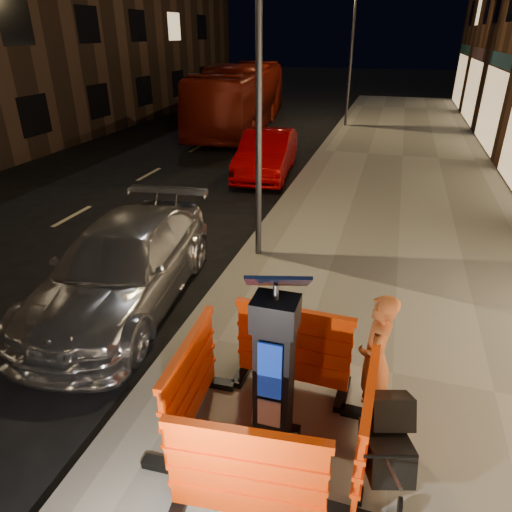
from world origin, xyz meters
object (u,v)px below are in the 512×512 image
(barrier_front, at_px, (246,478))
(barrier_back, at_px, (293,348))
(bus_doubledecker, at_px, (241,129))
(barrier_bldgside, at_px, (366,422))
(man, at_px, (375,358))
(parking_kiosk, at_px, (274,368))
(car_red, at_px, (266,175))
(barrier_kerbside, at_px, (190,384))
(car_silver, at_px, (128,301))
(stroller, at_px, (386,448))

(barrier_front, xyz_separation_m, barrier_back, (0.00, 1.90, 0.00))
(bus_doubledecker, bearing_deg, barrier_bldgside, -73.32)
(man, bearing_deg, parking_kiosk, -48.48)
(car_red, relative_size, bus_doubledecker, 0.41)
(parking_kiosk, bearing_deg, man, 36.88)
(parking_kiosk, bearing_deg, barrier_kerbside, 179.24)
(car_silver, bearing_deg, barrier_front, -51.76)
(parking_kiosk, xyz_separation_m, man, (0.97, 0.75, -0.23))
(parking_kiosk, height_order, barrier_front, parking_kiosk)
(man, bearing_deg, barrier_back, -97.83)
(barrier_back, relative_size, man, 0.92)
(car_silver, distance_m, man, 4.58)
(barrier_kerbside, xyz_separation_m, man, (1.92, 0.75, 0.22))
(barrier_back, height_order, barrier_bldgside, same)
(barrier_front, distance_m, barrier_back, 1.90)
(barrier_kerbside, bearing_deg, man, -71.46)
(barrier_kerbside, relative_size, man, 0.92)
(barrier_kerbside, relative_size, stroller, 1.63)
(barrier_front, height_order, bus_doubledecker, bus_doubledecker)
(barrier_kerbside, distance_m, barrier_bldgside, 1.90)
(barrier_kerbside, relative_size, barrier_bldgside, 1.00)
(parking_kiosk, distance_m, car_red, 11.05)
(stroller, bearing_deg, parking_kiosk, 156.52)
(barrier_kerbside, relative_size, bus_doubledecker, 0.14)
(car_red, distance_m, bus_doubledecker, 7.99)
(barrier_kerbside, height_order, car_red, barrier_kerbside)
(car_silver, distance_m, bus_doubledecker, 15.81)
(barrier_kerbside, relative_size, car_silver, 0.31)
(barrier_bldgside, relative_size, stroller, 1.63)
(parking_kiosk, bearing_deg, stroller, -8.12)
(barrier_front, distance_m, stroller, 1.42)
(barrier_bldgside, distance_m, bus_doubledecker, 19.27)
(barrier_bldgside, height_order, car_silver, barrier_bldgside)
(car_red, bearing_deg, barrier_kerbside, -84.99)
(parking_kiosk, relative_size, stroller, 2.28)
(bus_doubledecker, xyz_separation_m, man, (7.28, -17.09, 0.95))
(stroller, bearing_deg, man, 86.40)
(barrier_bldgside, relative_size, man, 0.92)
(barrier_back, height_order, barrier_kerbside, same)
(car_red, bearing_deg, man, -73.95)
(barrier_bldgside, height_order, man, man)
(man, relative_size, stroller, 1.77)
(car_red, bearing_deg, barrier_front, -81.37)
(barrier_front, height_order, car_silver, barrier_front)
(parking_kiosk, relative_size, car_silver, 0.43)
(stroller, bearing_deg, bus_doubledecker, 96.46)
(car_red, xyz_separation_m, bus_doubledecker, (-3.31, 7.27, 0.00))
(barrier_front, bearing_deg, barrier_bldgside, 39.24)
(man, bearing_deg, car_silver, -106.90)
(barrier_kerbside, xyz_separation_m, barrier_bldgside, (1.90, 0.00, 0.00))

